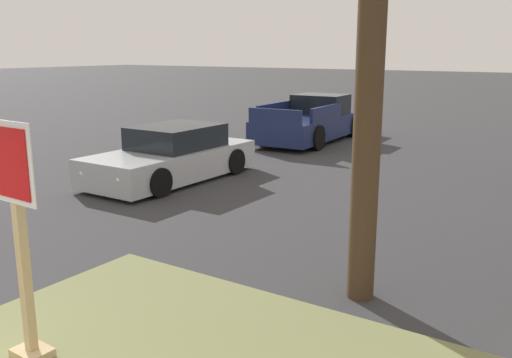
{
  "coord_description": "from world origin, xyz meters",
  "views": [
    {
      "loc": [
        5.13,
        -1.11,
        2.95
      ],
      "look_at": [
        1.49,
        4.36,
        1.43
      ],
      "focal_mm": 39.32,
      "sensor_mm": 36.0,
      "label": 1
    }
  ],
  "objects_px": {
    "parked_sedan_silver": "(172,157)",
    "pickup_truck_navy": "(312,122)",
    "stop_sign": "(20,246)",
    "manhole_cover": "(70,301)"
  },
  "relations": [
    {
      "from": "manhole_cover",
      "to": "parked_sedan_silver",
      "type": "distance_m",
      "value": 6.55
    },
    {
      "from": "stop_sign",
      "to": "parked_sedan_silver",
      "type": "relative_size",
      "value": 0.53
    },
    {
      "from": "pickup_truck_navy",
      "to": "parked_sedan_silver",
      "type": "bearing_deg",
      "value": -89.73
    },
    {
      "from": "parked_sedan_silver",
      "to": "manhole_cover",
      "type": "bearing_deg",
      "value": -58.94
    },
    {
      "from": "stop_sign",
      "to": "pickup_truck_navy",
      "type": "height_order",
      "value": "stop_sign"
    },
    {
      "from": "manhole_cover",
      "to": "pickup_truck_navy",
      "type": "distance_m",
      "value": 12.98
    },
    {
      "from": "stop_sign",
      "to": "manhole_cover",
      "type": "distance_m",
      "value": 1.82
    },
    {
      "from": "stop_sign",
      "to": "manhole_cover",
      "type": "height_order",
      "value": "stop_sign"
    },
    {
      "from": "stop_sign",
      "to": "manhole_cover",
      "type": "xyz_separation_m",
      "value": [
        -0.82,
        1.1,
        -1.19
      ]
    },
    {
      "from": "parked_sedan_silver",
      "to": "pickup_truck_navy",
      "type": "height_order",
      "value": "pickup_truck_navy"
    }
  ]
}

